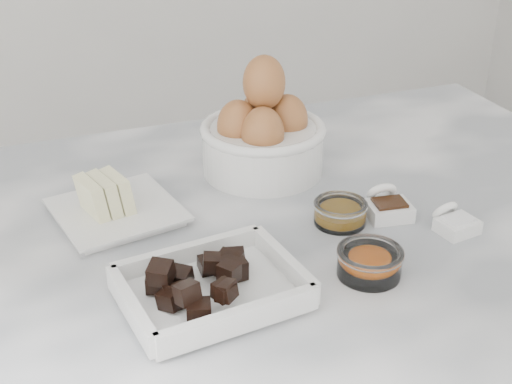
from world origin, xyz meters
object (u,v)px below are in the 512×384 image
vanilla_spoon (387,206)px  salt_spoon (454,222)px  sugar_ramekin (250,148)px  honey_bowl (340,212)px  zest_bowl (370,261)px  chocolate_dish (212,284)px  egg_bowl (263,135)px  butter_plate (114,204)px

vanilla_spoon → salt_spoon: vanilla_spoon is taller
sugar_ramekin → honey_bowl: bearing=-77.2°
honey_bowl → zest_bowl: size_ratio=0.91×
chocolate_dish → egg_bowl: size_ratio=1.13×
sugar_ramekin → salt_spoon: 0.34m
sugar_ramekin → vanilla_spoon: 0.25m
egg_bowl → honey_bowl: bearing=-78.3°
chocolate_dish → vanilla_spoon: bearing=19.6°
zest_bowl → vanilla_spoon: size_ratio=1.05×
sugar_ramekin → salt_spoon: sugar_ramekin is taller
zest_bowl → honey_bowl: bearing=79.2°
sugar_ramekin → egg_bowl: egg_bowl is taller
honey_bowl → vanilla_spoon: 0.07m
sugar_ramekin → zest_bowl: size_ratio=1.03×
chocolate_dish → butter_plate: 0.23m
butter_plate → vanilla_spoon: bearing=-19.7°
vanilla_spoon → salt_spoon: 0.09m
egg_bowl → salt_spoon: size_ratio=2.88×
egg_bowl → salt_spoon: egg_bowl is taller
sugar_ramekin → honey_bowl: sugar_ramekin is taller
zest_bowl → salt_spoon: (0.15, 0.05, -0.01)m
butter_plate → zest_bowl: size_ratio=2.28×
vanilla_spoon → honey_bowl: bearing=177.2°
honey_bowl → salt_spoon: salt_spoon is taller
zest_bowl → butter_plate: bearing=136.4°
chocolate_dish → butter_plate: (-0.07, 0.22, -0.00)m
salt_spoon → sugar_ramekin: bearing=122.3°
butter_plate → salt_spoon: 0.45m
butter_plate → vanilla_spoon: (0.35, -0.12, -0.01)m
butter_plate → egg_bowl: bearing=15.0°
egg_bowl → vanilla_spoon: 0.22m
butter_plate → sugar_ramekin: bearing=22.0°
honey_bowl → zest_bowl: (-0.02, -0.12, 0.00)m
chocolate_dish → zest_bowl: bearing=-5.4°
sugar_ramekin → honey_bowl: 0.22m
butter_plate → vanilla_spoon: size_ratio=2.40×
chocolate_dish → vanilla_spoon: (0.28, 0.10, -0.01)m
honey_bowl → vanilla_spoon: vanilla_spoon is taller
honey_bowl → vanilla_spoon: size_ratio=0.96×
sugar_ramekin → honey_bowl: size_ratio=1.13×
chocolate_dish → egg_bowl: egg_bowl is taller
butter_plate → egg_bowl: size_ratio=0.96×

